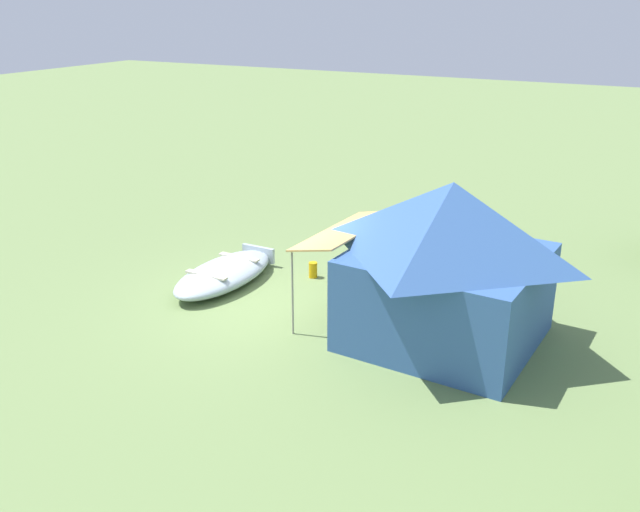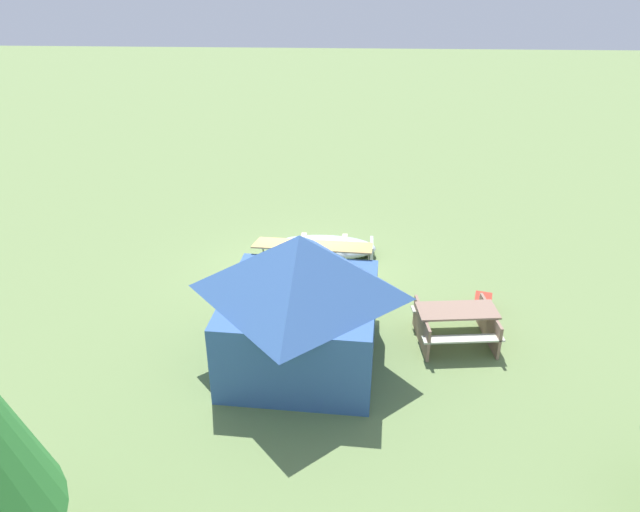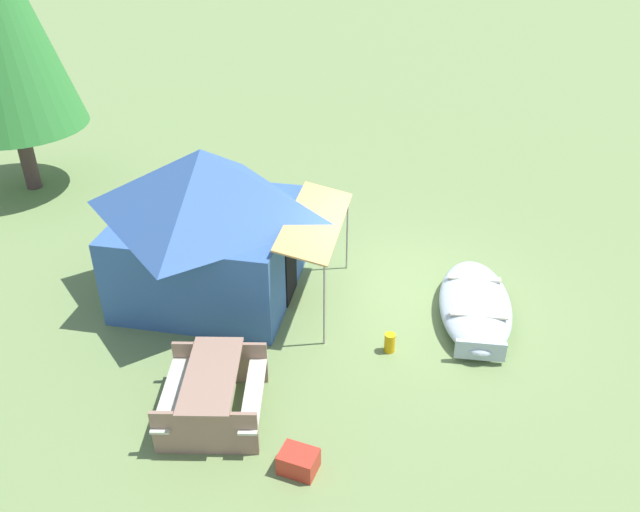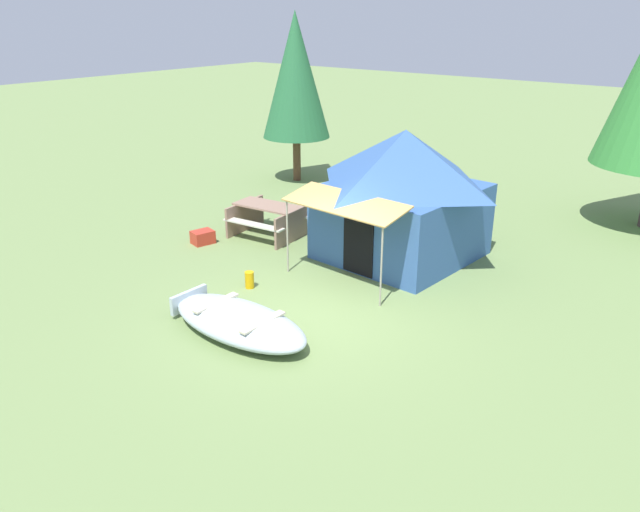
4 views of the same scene
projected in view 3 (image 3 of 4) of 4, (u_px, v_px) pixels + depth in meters
name	position (u px, v px, depth m)	size (l,w,h in m)	color
ground_plane	(397.00, 295.00, 12.23)	(80.00, 80.00, 0.00)	#68814A
beached_rowboat	(475.00, 304.00, 11.55)	(2.84, 1.29, 0.45)	#A3B2BC
canvas_cabin_tent	(208.00, 221.00, 11.63)	(3.31, 4.19, 2.81)	#335998
picnic_table	(213.00, 390.00, 9.34)	(1.79, 1.59, 0.78)	#8A6B59
cooler_box	(298.00, 461.00, 8.65)	(0.49, 0.38, 0.31)	#B33020
fuel_can	(390.00, 343.00, 10.75)	(0.18, 0.18, 0.34)	#D3990C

